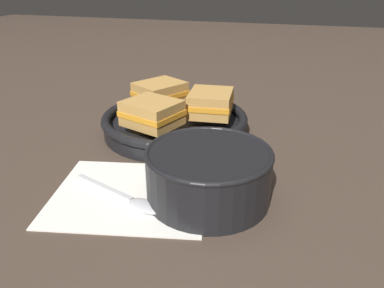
{
  "coord_description": "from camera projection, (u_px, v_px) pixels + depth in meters",
  "views": [
    {
      "loc": [
        0.18,
        -0.5,
        0.3
      ],
      "look_at": [
        0.02,
        0.04,
        0.04
      ],
      "focal_mm": 35.0,
      "sensor_mm": 36.0,
      "label": 1
    }
  ],
  "objects": [
    {
      "name": "sandwich_near_left",
      "position": [
        152.0,
        113.0,
        0.69
      ],
      "size": [
        0.12,
        0.11,
        0.05
      ],
      "rotation": [
        0.0,
        0.0,
        5.94
      ],
      "color": "#C18E47",
      "rests_on": "skillet"
    },
    {
      "name": "ground_plane",
      "position": [
        176.0,
        175.0,
        0.61
      ],
      "size": [
        4.0,
        4.0,
        0.0
      ],
      "primitive_type": "plane",
      "color": "#47382D"
    },
    {
      "name": "soup_bowl",
      "position": [
        208.0,
        172.0,
        0.53
      ],
      "size": [
        0.18,
        0.18,
        0.08
      ],
      "color": "black",
      "rests_on": "ground_plane"
    },
    {
      "name": "sandwich_far_left",
      "position": [
        160.0,
        93.0,
        0.81
      ],
      "size": [
        0.12,
        0.13,
        0.05
      ],
      "rotation": [
        0.0,
        0.0,
        10.45
      ],
      "color": "#C18E47",
      "rests_on": "skillet"
    },
    {
      "name": "sandwich_near_right",
      "position": [
        211.0,
        103.0,
        0.75
      ],
      "size": [
        0.09,
        0.11,
        0.05
      ],
      "rotation": [
        0.0,
        0.0,
        7.95
      ],
      "color": "#C18E47",
      "rests_on": "skillet"
    },
    {
      "name": "napkin",
      "position": [
        130.0,
        193.0,
        0.56
      ],
      "size": [
        0.26,
        0.23,
        0.0
      ],
      "color": "white",
      "rests_on": "ground_plane"
    },
    {
      "name": "skillet",
      "position": [
        175.0,
        122.0,
        0.77
      ],
      "size": [
        0.31,
        0.38,
        0.04
      ],
      "color": "black",
      "rests_on": "ground_plane"
    },
    {
      "name": "spoon",
      "position": [
        133.0,
        200.0,
        0.53
      ],
      "size": [
        0.16,
        0.07,
        0.01
      ],
      "rotation": [
        0.0,
        0.0,
        -0.34
      ],
      "color": "silver",
      "rests_on": "napkin"
    }
  ]
}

